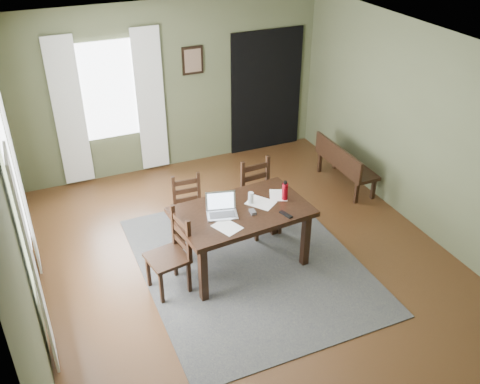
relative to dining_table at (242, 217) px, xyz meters
name	(u,v)px	position (x,y,z in m)	size (l,w,h in m)	color
ground	(249,264)	(0.09, -0.05, -0.72)	(5.00, 6.00, 0.01)	#492C16
room_shell	(251,134)	(0.09, -0.05, 1.09)	(5.02, 6.02, 2.71)	#515839
rug	(249,264)	(0.09, -0.05, -0.71)	(2.60, 3.20, 0.01)	#3C3C3C
dining_table	(242,217)	(0.00, 0.00, 0.00)	(1.68, 1.09, 0.80)	black
chair_end	(171,254)	(-0.92, -0.09, -0.22)	(0.50, 0.50, 1.00)	black
chair_back_left	(190,210)	(-0.40, 0.79, -0.27)	(0.42, 0.42, 0.90)	black
chair_back_right	(260,198)	(0.54, 0.61, -0.21)	(0.48, 0.48, 1.02)	black
bench	(343,162)	(2.25, 1.19, -0.30)	(0.40, 1.24, 0.70)	black
laptop	(221,208)	(-0.25, 0.03, 0.16)	(0.41, 0.36, 0.24)	#B7B7BC
computer_mouse	(253,212)	(0.09, -0.12, 0.12)	(0.06, 0.10, 0.03)	#3F3F42
tv_remote	(286,214)	(0.43, -0.31, 0.11)	(0.05, 0.18, 0.02)	black
drinking_glass	(251,198)	(0.16, 0.09, 0.17)	(0.07, 0.07, 0.15)	silver
water_bottle	(285,191)	(0.58, 0.01, 0.22)	(0.09, 0.09, 0.25)	#B40D1F
paper_a	(227,227)	(-0.30, -0.27, 0.10)	(0.23, 0.31, 0.00)	white
paper_c	(261,203)	(0.28, 0.05, 0.10)	(0.25, 0.33, 0.00)	white
paper_d	(278,195)	(0.55, 0.12, 0.10)	(0.21, 0.28, 0.00)	white
window_left	(18,200)	(-2.38, 0.15, 0.74)	(0.01, 1.30, 1.70)	white
window_back	(108,91)	(-0.91, 2.92, 0.74)	(1.00, 0.01, 1.50)	white
curtain_left_near	(34,266)	(-2.35, -0.67, 0.49)	(0.03, 0.48, 2.30)	silver
curtain_left_far	(20,183)	(-2.35, 0.97, 0.49)	(0.03, 0.48, 2.30)	silver
curtain_back_left	(69,113)	(-1.53, 2.89, 0.49)	(0.44, 0.03, 2.30)	silver
curtain_back_right	(151,101)	(-0.29, 2.89, 0.49)	(0.44, 0.03, 2.30)	silver
framed_picture	(193,60)	(0.44, 2.92, 1.04)	(0.34, 0.03, 0.44)	black
doorway_back	(266,92)	(1.74, 2.92, 0.34)	(1.30, 0.03, 2.10)	black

